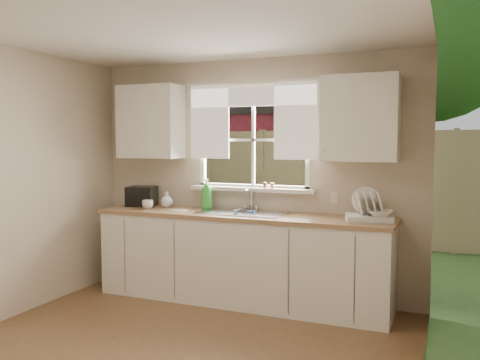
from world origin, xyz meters
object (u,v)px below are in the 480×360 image
at_px(soap_bottle_a, 206,194).
at_px(cup, 148,204).
at_px(dish_rack, 369,212).
at_px(black_appliance, 142,196).

height_order(soap_bottle_a, cup, soap_bottle_a).
bearing_deg(dish_rack, soap_bottle_a, 176.06).
bearing_deg(soap_bottle_a, cup, -148.57).
height_order(soap_bottle_a, black_appliance, soap_bottle_a).
relative_size(dish_rack, soap_bottle_a, 1.46).
bearing_deg(cup, black_appliance, 157.25).
bearing_deg(black_appliance, soap_bottle_a, -9.96).
distance_m(dish_rack, black_appliance, 2.52).
xyz_separation_m(soap_bottle_a, black_appliance, (-0.80, -0.03, -0.05)).
bearing_deg(cup, soap_bottle_a, 39.60).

